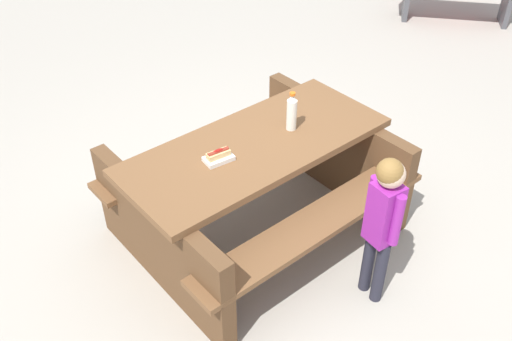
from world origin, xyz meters
TOP-DOWN VIEW (x-y plane):
  - ground_plane at (0.00, 0.00)m, footprint 30.00×30.00m
  - picnic_table at (0.00, 0.00)m, footprint 2.16×1.91m
  - soda_bottle at (-0.28, -0.07)m, footprint 0.07×0.07m
  - hotdog_tray at (0.28, 0.10)m, footprint 0.20×0.15m
  - child_in_coat at (-0.46, 0.82)m, footprint 0.18×0.26m

SIDE VIEW (x-z plane):
  - ground_plane at x=0.00m, z-range 0.00..0.00m
  - picnic_table at x=0.00m, z-range 0.07..0.82m
  - child_in_coat at x=-0.46m, z-range 0.15..1.21m
  - hotdog_tray at x=0.28m, z-range 0.74..0.82m
  - soda_bottle at x=-0.28m, z-range 0.74..1.01m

